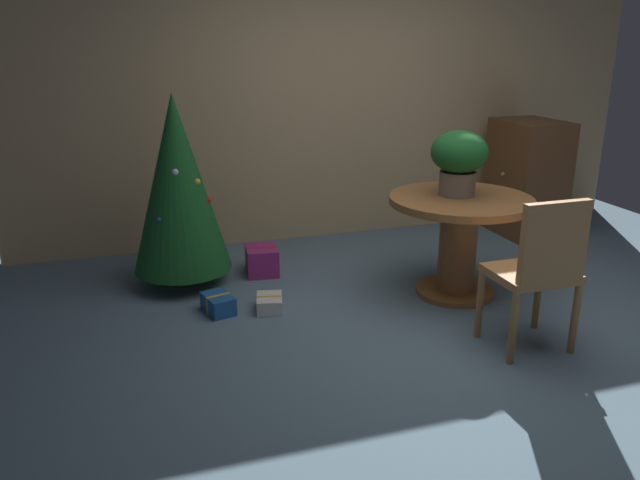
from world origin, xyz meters
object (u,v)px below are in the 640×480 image
object	(u,v)px
gift_box_cream	(269,303)
gift_box_purple	(262,260)
wooden_chair_near	(540,266)
wooden_cabinet	(527,178)
gift_box_blue	(218,304)
holiday_tree	(178,184)
round_dining_table	(459,231)
flower_vase	(459,158)

from	to	relation	value
gift_box_cream	gift_box_purple	xyz separation A→B (m)	(0.11, 0.71, 0.06)
wooden_chair_near	gift_box_cream	world-z (taller)	wooden_chair_near
wooden_cabinet	wooden_chair_near	bearing A→B (deg)	-123.75
wooden_chair_near	gift_box_blue	xyz separation A→B (m)	(-1.73, 1.13, -0.48)
gift_box_cream	gift_box_purple	distance (m)	0.72
wooden_chair_near	holiday_tree	distance (m)	2.58
wooden_cabinet	round_dining_table	bearing A→B (deg)	-140.32
flower_vase	gift_box_blue	world-z (taller)	flower_vase
gift_box_cream	wooden_cabinet	size ratio (longest dim) A/B	0.25
gift_box_purple	wooden_cabinet	distance (m)	2.71
wooden_chair_near	gift_box_cream	xyz separation A→B (m)	(-1.38, 1.06, -0.50)
flower_vase	gift_box_cream	world-z (taller)	flower_vase
flower_vase	wooden_cabinet	distance (m)	1.83
round_dining_table	gift_box_purple	distance (m)	1.58
flower_vase	holiday_tree	distance (m)	2.04
round_dining_table	wooden_chair_near	distance (m)	0.92
flower_vase	wooden_chair_near	world-z (taller)	flower_vase
wooden_chair_near	gift_box_blue	size ratio (longest dim) A/B	3.34
gift_box_purple	gift_box_blue	distance (m)	0.78
wooden_cabinet	gift_box_cream	bearing A→B (deg)	-159.94
wooden_chair_near	round_dining_table	bearing A→B (deg)	90.00
flower_vase	gift_box_blue	distance (m)	1.97
gift_box_cream	gift_box_purple	world-z (taller)	gift_box_purple
gift_box_purple	holiday_tree	bearing A→B (deg)	-177.02
flower_vase	gift_box_blue	size ratio (longest dim) A/B	1.61
gift_box_purple	wooden_cabinet	xyz separation A→B (m)	(2.66, 0.30, 0.43)
holiday_tree	flower_vase	bearing A→B (deg)	-21.80
gift_box_blue	flower_vase	bearing A→B (deg)	-4.96
gift_box_blue	wooden_cabinet	world-z (taller)	wooden_cabinet
wooden_chair_near	holiday_tree	xyz separation A→B (m)	(-1.89, 1.73, 0.25)
flower_vase	round_dining_table	bearing A→B (deg)	-84.03
flower_vase	wooden_cabinet	bearing A→B (deg)	38.12
wooden_chair_near	wooden_cabinet	size ratio (longest dim) A/B	0.89
round_dining_table	holiday_tree	distance (m)	2.08
wooden_chair_near	gift_box_cream	bearing A→B (deg)	142.55
gift_box_cream	gift_box_blue	distance (m)	0.35
flower_vase	gift_box_purple	world-z (taller)	flower_vase
holiday_tree	gift_box_blue	xyz separation A→B (m)	(0.16, -0.61, -0.73)
gift_box_purple	flower_vase	bearing A→B (deg)	-31.83
gift_box_blue	wooden_chair_near	bearing A→B (deg)	-33.13
gift_box_cream	round_dining_table	bearing A→B (deg)	-5.68
flower_vase	gift_box_purple	size ratio (longest dim) A/B	1.46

